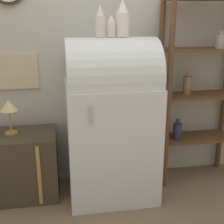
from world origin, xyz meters
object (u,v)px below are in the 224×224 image
(vase_left, at_px, (100,22))
(vase_right, at_px, (122,20))
(vase_center, at_px, (111,27))
(desk_lamp, at_px, (9,108))
(suitcase_trunk, at_px, (19,165))
(refrigerator, at_px, (111,118))

(vase_left, distance_m, vase_right, 0.18)
(vase_center, xyz_separation_m, desk_lamp, (-0.86, 0.09, -0.66))
(vase_left, relative_size, desk_lamp, 0.83)
(suitcase_trunk, relative_size, vase_center, 3.90)
(vase_right, distance_m, desk_lamp, 1.20)
(desk_lamp, bearing_deg, vase_left, -6.85)
(suitcase_trunk, bearing_deg, refrigerator, -4.87)
(refrigerator, xyz_separation_m, vase_right, (0.09, 0.01, 0.82))
(refrigerator, xyz_separation_m, suitcase_trunk, (-0.82, 0.07, -0.43))
(desk_lamp, bearing_deg, refrigerator, -6.01)
(refrigerator, height_order, vase_center, vase_center)
(suitcase_trunk, bearing_deg, desk_lamp, 154.02)
(suitcase_trunk, height_order, vase_center, vase_center)
(vase_left, bearing_deg, vase_center, 2.96)
(vase_left, distance_m, vase_center, 0.09)
(vase_left, height_order, vase_right, vase_right)
(vase_center, bearing_deg, suitcase_trunk, 175.28)
(vase_center, xyz_separation_m, vase_right, (0.10, 0.01, 0.05))
(vase_center, bearing_deg, vase_right, 4.81)
(suitcase_trunk, bearing_deg, vase_left, -5.62)
(refrigerator, relative_size, vase_center, 8.17)
(vase_right, bearing_deg, desk_lamp, 175.19)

